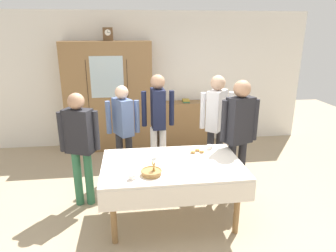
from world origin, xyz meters
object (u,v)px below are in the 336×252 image
tea_cup_mid_right (210,148)px  pastry_plate (197,153)px  tea_cup_far_right (156,157)px  bread_basket (151,172)px  tea_cup_far_left (132,178)px  spoon_near_right (137,160)px  book_stack (186,101)px  spoon_front_edge (214,173)px  wall_cabinet (109,97)px  person_behind_table_left (216,117)px  person_near_right_end (80,140)px  bookshelf_low (185,123)px  mantel_clock (108,34)px  person_behind_table_right (239,129)px  dining_table (172,172)px  person_by_cabinet (123,124)px  person_beside_shelf (158,116)px

tea_cup_mid_right → pastry_plate: (-0.20, -0.12, -0.02)m
tea_cup_far_right → bread_basket: bearing=-101.1°
tea_cup_far_right → tea_cup_far_left: 0.60m
spoon_near_right → pastry_plate: bearing=8.0°
book_stack → spoon_front_edge: book_stack is taller
book_stack → tea_cup_far_left: bearing=-111.1°
tea_cup_mid_right → spoon_near_right: tea_cup_mid_right is taller
wall_cabinet → person_behind_table_left: wall_cabinet is taller
person_behind_table_left → tea_cup_mid_right: bearing=-112.2°
bread_basket → person_near_right_end: person_near_right_end is taller
bookshelf_low → person_near_right_end: (-1.82, -2.13, 0.50)m
mantel_clock → person_behind_table_right: 3.08m
dining_table → book_stack: 2.73m
tea_cup_far_right → spoon_near_right: size_ratio=1.09×
person_by_cabinet → person_near_right_end: 0.90m
wall_cabinet → bread_basket: (0.63, -2.83, -0.26)m
tea_cup_far_right → person_beside_shelf: (0.14, 1.10, 0.23)m
spoon_front_edge → person_beside_shelf: person_beside_shelf is taller
person_near_right_end → spoon_front_edge: bearing=-26.9°
bookshelf_low → spoon_near_right: size_ratio=9.38×
person_by_cabinet → person_near_right_end: size_ratio=0.97×
wall_cabinet → person_beside_shelf: bearing=-57.0°
dining_table → mantel_clock: bearing=108.2°
book_stack → person_behind_table_left: 1.60m
bookshelf_low → tea_cup_far_right: (-0.84, -2.46, 0.35)m
book_stack → person_behind_table_left: person_behind_table_left is taller
tea_cup_mid_right → tea_cup_far_left: bearing=-145.4°
dining_table → bread_basket: bearing=-138.3°
spoon_front_edge → book_stack: bearing=85.9°
person_behind_table_left → tea_cup_far_left: bearing=-133.8°
wall_cabinet → person_near_right_end: wall_cabinet is taller
dining_table → person_near_right_end: size_ratio=1.08×
tea_cup_far_left → person_beside_shelf: (0.44, 1.62, 0.23)m
bookshelf_low → person_behind_table_left: size_ratio=0.66×
dining_table → tea_cup_mid_right: 0.71m
mantel_clock → tea_cup_far_left: mantel_clock is taller
person_behind_table_left → person_by_cabinet: (-1.45, 0.16, -0.10)m
dining_table → person_behind_table_right: 1.14m
bread_basket → person_behind_table_left: (1.12, 1.30, 0.22)m
tea_cup_far_right → person_by_cabinet: 1.12m
bookshelf_low → book_stack: bearing=90.0°
tea_cup_far_left → person_by_cabinet: size_ratio=0.08×
book_stack → person_beside_shelf: person_beside_shelf is taller
book_stack → person_behind_table_right: size_ratio=0.12×
bookshelf_low → tea_cup_far_right: size_ratio=8.59×
tea_cup_mid_right → wall_cabinet: bearing=123.9°
spoon_near_right → person_near_right_end: bearing=154.6°
person_beside_shelf → person_near_right_end: (-1.11, -0.77, -0.07)m
mantel_clock → spoon_near_right: size_ratio=2.02×
dining_table → spoon_front_edge: (0.44, -0.30, 0.10)m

